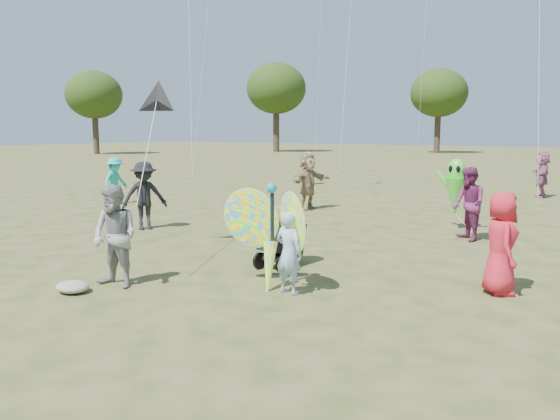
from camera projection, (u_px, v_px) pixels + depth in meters
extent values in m
plane|color=#51592B|center=(234.00, 298.00, 7.91)|extent=(160.00, 160.00, 0.00)
imported|color=#96B7D5|center=(289.00, 253.00, 8.06)|extent=(0.48, 0.34, 1.25)
imported|color=gray|center=(115.00, 236.00, 8.39)|extent=(0.82, 0.67, 1.60)
ellipsoid|color=gray|center=(72.00, 287.00, 8.20)|extent=(0.54, 0.44, 0.17)
imported|color=red|center=(501.00, 243.00, 8.05)|extent=(0.77, 0.89, 1.53)
imported|color=black|center=(144.00, 196.00, 13.31)|extent=(1.12, 1.24, 1.67)
imported|color=#9C8360|center=(308.00, 181.00, 16.69)|extent=(0.76, 1.68, 1.74)
imported|color=#6E2454|center=(469.00, 204.00, 11.95)|extent=(0.99, 1.00, 1.63)
imported|color=gold|center=(308.00, 168.00, 24.41)|extent=(0.83, 0.66, 1.47)
imported|color=#20B2AA|center=(115.00, 181.00, 17.93)|extent=(0.73, 1.07, 1.53)
imported|color=#9E5A84|center=(542.00, 175.00, 19.67)|extent=(0.85, 1.62, 1.66)
cube|color=black|center=(282.00, 237.00, 9.67)|extent=(0.55, 0.90, 0.71)
cube|color=black|center=(282.00, 255.00, 9.71)|extent=(0.49, 0.72, 0.10)
ellipsoid|color=black|center=(290.00, 216.00, 9.82)|extent=(0.51, 0.45, 0.33)
cylinder|color=black|center=(259.00, 261.00, 9.57)|extent=(0.08, 0.30, 0.30)
cylinder|color=black|center=(282.00, 264.00, 9.30)|extent=(0.08, 0.30, 0.30)
cylinder|color=black|center=(295.00, 256.00, 10.10)|extent=(0.07, 0.22, 0.22)
cylinder|color=black|center=(266.00, 216.00, 9.21)|extent=(0.44, 0.08, 0.03)
cube|color=#9A794A|center=(280.00, 214.00, 9.57)|extent=(0.37, 0.32, 0.26)
ellipsoid|color=#FF3C28|center=(252.00, 218.00, 8.54)|extent=(0.98, 0.71, 1.24)
ellipsoid|color=#FF3C28|center=(292.00, 223.00, 8.12)|extent=(0.98, 0.71, 1.24)
cylinder|color=black|center=(272.00, 224.00, 8.35)|extent=(0.06, 0.06, 1.00)
cone|color=#FF3C28|center=(269.00, 271.00, 8.29)|extent=(0.36, 0.49, 0.93)
sphere|color=teal|center=(271.00, 188.00, 8.26)|extent=(0.16, 0.16, 0.16)
cone|color=black|center=(157.00, 100.00, 10.63)|extent=(0.89, 0.62, 0.81)
cylinder|color=silver|center=(148.00, 146.00, 9.40)|extent=(1.75, 2.14, 1.72)
cone|color=#42D432|center=(455.00, 197.00, 13.31)|extent=(0.56, 0.56, 0.95)
ellipsoid|color=#42D432|center=(456.00, 171.00, 13.21)|extent=(0.44, 0.39, 0.57)
ellipsoid|color=black|center=(451.00, 169.00, 13.11)|extent=(0.10, 0.05, 0.17)
ellipsoid|color=black|center=(458.00, 169.00, 13.01)|extent=(0.10, 0.05, 0.17)
cylinder|color=#42D432|center=(444.00, 180.00, 13.42)|extent=(0.43, 0.10, 0.49)
cylinder|color=#42D432|center=(469.00, 181.00, 13.08)|extent=(0.43, 0.10, 0.49)
cylinder|color=silver|center=(464.00, 224.00, 13.07)|extent=(0.61, 0.41, 0.41)
cylinder|color=#3A2D21|center=(276.00, 133.00, 61.12)|extent=(0.70, 0.70, 4.20)
ellipsoid|color=#2B4214|center=(276.00, 88.00, 60.41)|extent=(6.60, 6.60, 5.61)
cylinder|color=#3A2D21|center=(437.00, 135.00, 58.05)|extent=(0.63, 0.63, 3.78)
ellipsoid|color=#2B4214|center=(439.00, 93.00, 57.41)|extent=(5.94, 5.94, 5.05)
cylinder|color=#3A2D21|center=(96.00, 136.00, 55.48)|extent=(0.59, 0.59, 3.57)
ellipsoid|color=#2B4214|center=(94.00, 95.00, 54.88)|extent=(5.61, 5.61, 4.77)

